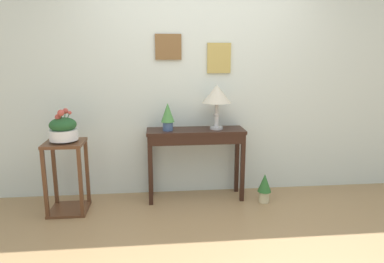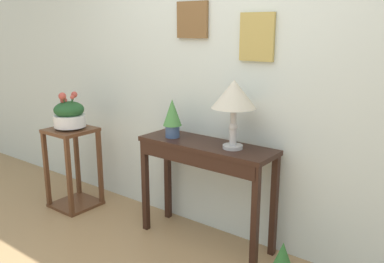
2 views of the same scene
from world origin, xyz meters
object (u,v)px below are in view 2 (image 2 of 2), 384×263
object	(u,v)px
console_table	(204,162)
potted_plant_floor	(282,263)
potted_plant_on_console	(172,116)
table_lamp	(234,97)
pedestal_stand_left	(73,168)
planter_bowl_wide	(69,114)

from	to	relation	value
console_table	potted_plant_floor	xyz separation A→B (m)	(0.74, -0.18, -0.48)
potted_plant_on_console	table_lamp	bearing A→B (deg)	2.64
table_lamp	potted_plant_on_console	world-z (taller)	table_lamp
console_table	table_lamp	xyz separation A→B (m)	(0.23, 0.02, 0.51)
table_lamp	potted_plant_on_console	size ratio (longest dim) A/B	1.62
pedestal_stand_left	console_table	bearing A→B (deg)	7.89
console_table	potted_plant_on_console	bearing A→B (deg)	-179.26
potted_plant_floor	planter_bowl_wide	bearing A→B (deg)	-179.76
table_lamp	planter_bowl_wide	xyz separation A→B (m)	(-1.58, -0.21, -0.29)
table_lamp	potted_plant_on_console	distance (m)	0.57
pedestal_stand_left	planter_bowl_wide	size ratio (longest dim) A/B	2.22
console_table	planter_bowl_wide	size ratio (longest dim) A/B	3.19
console_table	potted_plant_on_console	size ratio (longest dim) A/B	3.56
console_table	potted_plant_on_console	world-z (taller)	potted_plant_on_console
potted_plant_on_console	planter_bowl_wide	bearing A→B (deg)	-170.02
potted_plant_floor	table_lamp	bearing A→B (deg)	158.63
console_table	potted_plant_floor	size ratio (longest dim) A/B	3.24
console_table	table_lamp	distance (m)	0.56
pedestal_stand_left	potted_plant_floor	distance (m)	2.09
potted_plant_on_console	pedestal_stand_left	world-z (taller)	potted_plant_on_console
potted_plant_on_console	console_table	bearing A→B (deg)	0.74
planter_bowl_wide	potted_plant_floor	size ratio (longest dim) A/B	1.02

